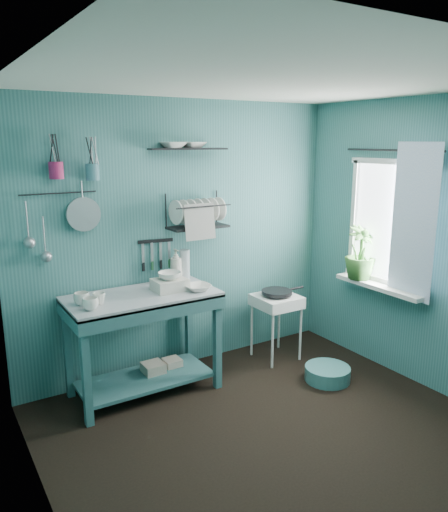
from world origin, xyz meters
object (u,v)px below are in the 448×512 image
colander (84,214)px  wash_tub (170,285)px  utensil_cup_teal (93,172)px  hotplate_stand (276,327)px  storage_tin_large (153,375)px  soap_bottle (176,265)px  storage_tin_small (172,369)px  mug_left (90,304)px  mug_mid (99,298)px  work_counter (144,344)px  potted_plant (360,252)px  water_bottle (185,265)px  mug_right (82,299)px  frying_pan (277,292)px  floor_basin (327,374)px  utensil_cup_magenta (56,170)px  dish_rack (198,211)px

colander → wash_tub: bearing=-26.8°
utensil_cup_teal → colander: 0.35m
hotplate_stand → storage_tin_large: size_ratio=2.95×
soap_bottle → storage_tin_small: soap_bottle is taller
mug_left → mug_mid: 0.14m
work_counter → potted_plant: size_ratio=2.41×
mug_left → storage_tin_large: mug_left is taller
soap_bottle → potted_plant: (1.63, -0.67, 0.06)m
colander → potted_plant: 2.57m
water_bottle → utensil_cup_teal: utensil_cup_teal is taller
hotplate_stand → mug_right: bearing=170.5°
hotplate_stand → frying_pan: size_ratio=2.16×
water_bottle → colander: 1.03m
work_counter → storage_tin_large: 0.35m
work_counter → water_bottle: water_bottle is taller
work_counter → utensil_cup_teal: (-0.27, 0.26, 1.45)m
mug_right → storage_tin_small: 1.16m
soap_bottle → floor_basin: size_ratio=0.73×
utensil_cup_magenta → colander: (0.20, 0.03, -0.36)m
mug_mid → potted_plant: size_ratio=0.19×
soap_bottle → colander: colander is taller
water_bottle → potted_plant: (1.53, -0.69, 0.06)m
colander → floor_basin: bearing=-27.6°
floor_basin → mug_left: bearing=165.2°
wash_tub → potted_plant: bearing=-14.0°
dish_rack → work_counter: bearing=-168.3°
dish_rack → mug_right: bearing=-175.7°
utensil_cup_magenta → mug_left: bearing=-79.4°
soap_bottle → colander: size_ratio=1.07×
water_bottle → storage_tin_small: 0.96m
work_counter → floor_basin: size_ratio=3.05×
work_counter → storage_tin_large: work_counter is taller
wash_tub → floor_basin: 1.65m
wash_tub → water_bottle: (0.27, 0.24, 0.09)m
utensil_cup_teal → potted_plant: size_ratio=0.25×
potted_plant → mug_right: bearing=169.6°
soap_bottle → utensil_cup_magenta: 1.31m
water_bottle → utensil_cup_teal: bearing=177.2°
colander → hotplate_stand: bearing=-10.5°
mug_left → soap_bottle: 0.97m
water_bottle → utensil_cup_teal: (-0.79, 0.04, 0.86)m
work_counter → potted_plant: (2.05, -0.47, 0.65)m
frying_pan → utensil_cup_magenta: size_ratio=2.31×
work_counter → colander: size_ratio=4.46×
mug_right → soap_bottle: size_ratio=0.41×
dish_rack → utensil_cup_teal: bearing=171.0°
mug_mid → storage_tin_small: bearing=11.6°
mug_mid → dish_rack: size_ratio=0.18×
water_bottle → floor_basin: water_bottle is taller
colander → floor_basin: (1.85, -0.97, -1.48)m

